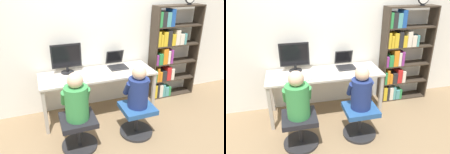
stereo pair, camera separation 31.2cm
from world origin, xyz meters
TOP-DOWN VIEW (x-y plane):
  - ground_plane at (0.00, 0.00)m, footprint 14.00×14.00m
  - wall_back at (0.00, 0.69)m, footprint 10.00×0.05m
  - desk at (0.00, 0.31)m, footprint 1.81×0.62m
  - desktop_monitor at (-0.44, 0.49)m, footprint 0.46×0.21m
  - laptop at (0.38, 0.46)m, footprint 0.30×0.33m
  - keyboard at (-0.48, 0.13)m, footprint 0.43×0.16m
  - computer_mouse_by_keyboard at (-0.21, 0.10)m, footprint 0.07×0.11m
  - office_chair_left at (-0.48, -0.38)m, footprint 0.49×0.49m
  - office_chair_right at (0.37, -0.38)m, footprint 0.49×0.49m
  - person_at_monitor at (-0.48, -0.38)m, footprint 0.37×0.31m
  - person_at_laptop at (0.37, -0.37)m, footprint 0.35×0.30m
  - bookshelf at (1.39, 0.48)m, footprint 0.90×0.26m

SIDE VIEW (x-z plane):
  - ground_plane at x=0.00m, z-range 0.00..0.00m
  - office_chair_left at x=-0.48m, z-range 0.04..0.49m
  - office_chair_right at x=0.37m, z-range 0.04..0.49m
  - desk at x=0.00m, z-range 0.29..1.03m
  - person_at_laptop at x=0.37m, z-range 0.42..1.03m
  - person_at_monitor at x=-0.48m, z-range 0.42..1.05m
  - keyboard at x=-0.48m, z-range 0.74..0.77m
  - computer_mouse_by_keyboard at x=-0.21m, z-range 0.74..0.77m
  - laptop at x=0.38m, z-range 0.66..0.92m
  - bookshelf at x=1.39m, z-range -0.02..1.68m
  - desktop_monitor at x=-0.44m, z-range 0.74..1.21m
  - wall_back at x=0.00m, z-range 0.00..2.60m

